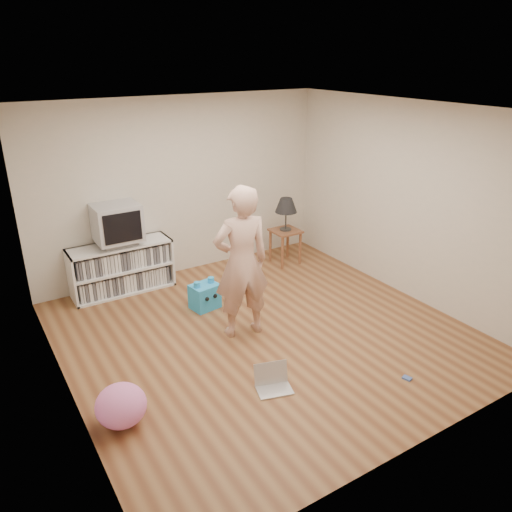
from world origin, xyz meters
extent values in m
plane|color=brown|center=(0.00, 0.00, 0.00)|extent=(4.50, 4.50, 0.00)
cube|color=beige|center=(0.00, 2.25, 1.30)|extent=(4.50, 0.02, 2.60)
cube|color=beige|center=(0.00, -2.25, 1.30)|extent=(4.50, 0.02, 2.60)
cube|color=beige|center=(-2.25, 0.00, 1.30)|extent=(0.02, 4.50, 2.60)
cube|color=beige|center=(2.25, 0.00, 1.30)|extent=(0.02, 4.50, 2.60)
cube|color=white|center=(0.00, 0.00, 2.60)|extent=(4.50, 4.50, 0.01)
cube|color=white|center=(-1.07, 2.23, 0.35)|extent=(1.40, 0.03, 0.70)
cube|color=white|center=(-1.75, 2.02, 0.35)|extent=(0.03, 0.45, 0.70)
cube|color=white|center=(-0.38, 2.02, 0.35)|extent=(0.03, 0.45, 0.70)
cube|color=white|center=(-1.07, 2.02, 0.01)|extent=(1.40, 0.45, 0.03)
cube|color=white|center=(-1.07, 2.02, 0.35)|extent=(1.34, 0.45, 0.03)
cube|color=white|center=(-1.07, 2.02, 0.68)|extent=(1.40, 0.45, 0.03)
cube|color=silver|center=(-1.07, 2.02, 0.35)|extent=(1.26, 0.36, 0.64)
cube|color=gray|center=(-1.07, 2.02, 0.73)|extent=(0.45, 0.35, 0.07)
cube|color=#ABABB0|center=(-1.07, 2.02, 1.02)|extent=(0.60, 0.52, 0.50)
cube|color=black|center=(-1.07, 1.75, 1.02)|extent=(0.50, 0.01, 0.40)
cylinder|color=brown|center=(1.28, 1.48, 0.26)|extent=(0.04, 0.04, 0.52)
cylinder|color=brown|center=(1.62, 1.48, 0.26)|extent=(0.04, 0.04, 0.52)
cylinder|color=brown|center=(1.28, 1.82, 0.26)|extent=(0.04, 0.04, 0.52)
cylinder|color=brown|center=(1.62, 1.82, 0.26)|extent=(0.04, 0.04, 0.52)
cube|color=brown|center=(1.45, 1.65, 0.54)|extent=(0.42, 0.42, 0.03)
cylinder|color=#333333|center=(1.45, 1.65, 0.56)|extent=(0.18, 0.18, 0.02)
cylinder|color=#333333|center=(1.45, 1.65, 0.74)|extent=(0.02, 0.02, 0.32)
imported|color=#D6A692|center=(-0.22, 0.16, 0.91)|extent=(0.72, 0.53, 1.82)
cube|color=silver|center=(-0.51, -0.98, 0.01)|extent=(0.40, 0.33, 0.02)
cube|color=silver|center=(-0.48, -0.86, 0.13)|extent=(0.35, 0.17, 0.23)
cube|color=black|center=(-0.48, -0.86, 0.13)|extent=(0.31, 0.14, 0.18)
cube|color=#4665BC|center=(0.76, -1.55, 0.01)|extent=(0.09, 0.11, 0.02)
cube|color=#25A2F7|center=(-0.32, 0.96, 0.17)|extent=(0.39, 0.33, 0.33)
cylinder|color=#25A2F7|center=(-0.43, 0.94, 0.37)|extent=(0.08, 0.08, 0.07)
cylinder|color=#25A2F7|center=(-0.21, 0.97, 0.37)|extent=(0.08, 0.08, 0.07)
sphere|color=black|center=(-0.36, 0.80, 0.20)|extent=(0.06, 0.06, 0.06)
sphere|color=black|center=(-0.23, 0.83, 0.20)|extent=(0.06, 0.06, 0.06)
ellipsoid|color=#FC7CD2|center=(-1.95, -0.64, 0.20)|extent=(0.57, 0.57, 0.39)
camera|label=1|loc=(-2.84, -4.37, 3.15)|focal=35.00mm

